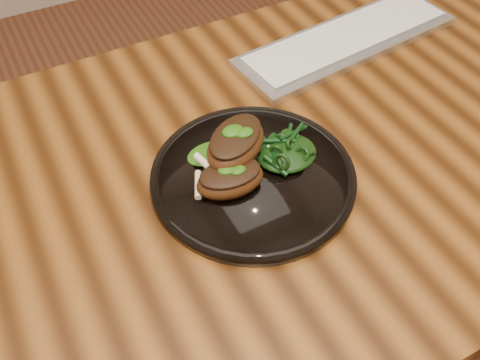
% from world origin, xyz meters
% --- Properties ---
extents(desk, '(1.60, 0.80, 0.75)m').
position_xyz_m(desk, '(0.00, 0.00, 0.67)').
color(desk, '#311706').
rests_on(desk, ground).
extents(plate, '(0.31, 0.31, 0.02)m').
position_xyz_m(plate, '(-0.01, -0.03, 0.76)').
color(plate, black).
rests_on(plate, desk).
extents(lamb_chop_front, '(0.11, 0.08, 0.05)m').
position_xyz_m(lamb_chop_front, '(-0.05, -0.05, 0.79)').
color(lamb_chop_front, '#49250E').
rests_on(lamb_chop_front, plate).
extents(lamb_chop_back, '(0.14, 0.13, 0.05)m').
position_xyz_m(lamb_chop_back, '(-0.02, -0.00, 0.81)').
color(lamb_chop_back, '#49250E').
rests_on(lamb_chop_back, plate).
extents(herb_smear, '(0.08, 0.05, 0.00)m').
position_xyz_m(herb_smear, '(-0.05, 0.03, 0.77)').
color(herb_smear, '#164807').
rests_on(herb_smear, plate).
extents(greens_heap, '(0.10, 0.09, 0.04)m').
position_xyz_m(greens_heap, '(0.05, -0.03, 0.78)').
color(greens_heap, black).
rests_on(greens_heap, plate).
extents(keyboard, '(0.49, 0.20, 0.02)m').
position_xyz_m(keyboard, '(0.33, 0.20, 0.76)').
color(keyboard, '#BABDBF').
rests_on(keyboard, desk).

